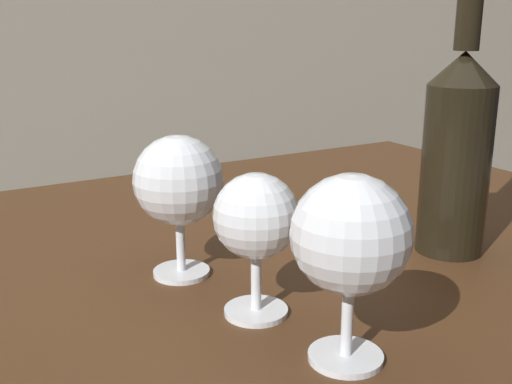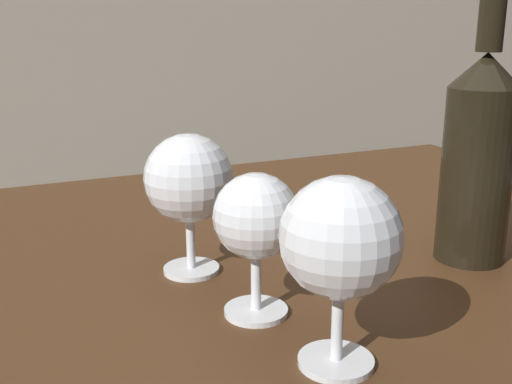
# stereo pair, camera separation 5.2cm
# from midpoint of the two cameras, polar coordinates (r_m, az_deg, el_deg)

# --- Properties ---
(dining_table) EXTENTS (1.24, 0.76, 0.72)m
(dining_table) POSITION_cam_midpoint_polar(r_m,az_deg,el_deg) (0.74, -7.35, -12.92)
(dining_table) COLOR #472B16
(dining_table) RESTS_ON ground_plane
(wine_glass_chardonnay) EXTENTS (0.09, 0.09, 0.15)m
(wine_glass_chardonnay) POSITION_cam_midpoint_polar(r_m,az_deg,el_deg) (0.45, 5.43, -4.14)
(wine_glass_chardonnay) COLOR white
(wine_glass_chardonnay) RESTS_ON dining_table
(wine_glass_rose) EXTENTS (0.07, 0.07, 0.13)m
(wine_glass_rose) POSITION_cam_midpoint_polar(r_m,az_deg,el_deg) (0.53, -2.83, -2.62)
(wine_glass_rose) COLOR white
(wine_glass_rose) RESTS_ON dining_table
(wine_glass_cabernet) EXTENTS (0.09, 0.09, 0.14)m
(wine_glass_cabernet) POSITION_cam_midpoint_polar(r_m,az_deg,el_deg) (0.61, -9.53, 0.77)
(wine_glass_cabernet) COLOR white
(wine_glass_cabernet) RESTS_ON dining_table
(wine_bottle) EXTENTS (0.07, 0.07, 0.31)m
(wine_bottle) POSITION_cam_midpoint_polar(r_m,az_deg,el_deg) (0.69, 15.90, 3.91)
(wine_bottle) COLOR black
(wine_bottle) RESTS_ON dining_table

